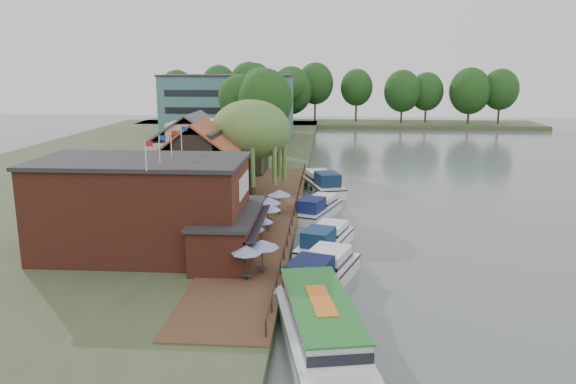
{
  "coord_description": "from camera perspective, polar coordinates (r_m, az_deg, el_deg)",
  "views": [
    {
      "loc": [
        -2.24,
        -40.71,
        14.9
      ],
      "look_at": [
        -6.0,
        12.0,
        3.0
      ],
      "focal_mm": 35.0,
      "sensor_mm": 36.0,
      "label": 1
    }
  ],
  "objects": [
    {
      "name": "willow",
      "position": [
        60.9,
        -3.77,
        4.46
      ],
      "size": [
        8.6,
        8.6,
        10.43
      ],
      "primitive_type": null,
      "color": "#476B2D",
      "rests_on": "land_bank"
    },
    {
      "name": "ground",
      "position": [
        43.41,
        6.85,
        -7.48
      ],
      "size": [
        260.0,
        260.0,
        0.0
      ],
      "primitive_type": "plane",
      "color": "#4D5955",
      "rests_on": "ground"
    },
    {
      "name": "cottage_b",
      "position": [
        67.3,
        -9.53,
        4.27
      ],
      "size": [
        9.6,
        8.6,
        8.5
      ],
      "primitive_type": null,
      "color": "beige",
      "rests_on": "land_bank"
    },
    {
      "name": "cruiser_0",
      "position": [
        38.71,
        3.3,
        -7.88
      ],
      "size": [
        6.69,
        11.25,
        2.63
      ],
      "primitive_type": null,
      "rotation": [
        0.0,
        0.0,
        -0.32
      ],
      "color": "silver",
      "rests_on": "ground"
    },
    {
      "name": "umbrella_5",
      "position": [
        50.21,
        -2.0,
        -1.87
      ],
      "size": [
        2.35,
        2.35,
        2.38
      ],
      "primitive_type": null,
      "color": "navy",
      "rests_on": "quay_deck"
    },
    {
      "name": "umbrella_2",
      "position": [
        42.29,
        -3.74,
        -4.69
      ],
      "size": [
        2.03,
        2.03,
        2.38
      ],
      "primitive_type": null,
      "color": "#1B3197",
      "rests_on": "quay_deck"
    },
    {
      "name": "umbrella_1",
      "position": [
        38.28,
        -2.63,
        -6.56
      ],
      "size": [
        2.36,
        2.36,
        2.38
      ],
      "primitive_type": null,
      "color": "navy",
      "rests_on": "quay_deck"
    },
    {
      "name": "bank_tree_0",
      "position": [
        85.07,
        -2.29,
        7.9
      ],
      "size": [
        8.11,
        8.11,
        13.61
      ],
      "primitive_type": null,
      "color": "#143811",
      "rests_on": "land_bank"
    },
    {
      "name": "cottage_a",
      "position": [
        57.0,
        -8.93,
        2.79
      ],
      "size": [
        8.6,
        7.6,
        8.5
      ],
      "primitive_type": null,
      "color": "black",
      "rests_on": "land_bank"
    },
    {
      "name": "tour_boat",
      "position": [
        29.96,
        3.58,
        -13.93
      ],
      "size": [
        6.44,
        14.16,
        2.98
      ],
      "primitive_type": null,
      "rotation": [
        0.0,
        0.0,
        0.2
      ],
      "color": "silver",
      "rests_on": "ground"
    },
    {
      "name": "cottage_c",
      "position": [
        75.27,
        -4.96,
        5.28
      ],
      "size": [
        7.6,
        7.6,
        8.5
      ],
      "primitive_type": null,
      "color": "black",
      "rests_on": "land_bank"
    },
    {
      "name": "umbrella_0",
      "position": [
        37.16,
        -4.24,
        -7.19
      ],
      "size": [
        1.99,
        1.99,
        2.38
      ],
      "primitive_type": null,
      "color": "navy",
      "rests_on": "quay_deck"
    },
    {
      "name": "pub",
      "position": [
        42.67,
        -12.05,
        -1.5
      ],
      "size": [
        20.0,
        11.0,
        7.3
      ],
      "primitive_type": null,
      "color": "maroon",
      "rests_on": "land_bank"
    },
    {
      "name": "cruiser_1",
      "position": [
        46.32,
        3.8,
        -4.6
      ],
      "size": [
        5.82,
        10.07,
        2.31
      ],
      "primitive_type": null,
      "rotation": [
        0.0,
        0.0,
        -0.3
      ],
      "color": "white",
      "rests_on": "ground"
    },
    {
      "name": "umbrella_4",
      "position": [
        47.9,
        -2.09,
        -2.58
      ],
      "size": [
        2.37,
        2.37,
        2.38
      ],
      "primitive_type": null,
      "color": "navy",
      "rests_on": "quay_deck"
    },
    {
      "name": "cruiser_3",
      "position": [
        68.0,
        3.53,
        1.16
      ],
      "size": [
        6.52,
        11.44,
        2.68
      ],
      "primitive_type": null,
      "rotation": [
        0.0,
        0.0,
        0.29
      ],
      "color": "silver",
      "rests_on": "ground"
    },
    {
      "name": "umbrella_6",
      "position": [
        53.24,
        -0.89,
        -1.01
      ],
      "size": [
        2.29,
        2.29,
        2.38
      ],
      "primitive_type": null,
      "color": "#1B2898",
      "rests_on": "quay_deck"
    },
    {
      "name": "bank_tree_5",
      "position": [
        136.22,
        0.25,
        9.54
      ],
      "size": [
        6.24,
        6.24,
        12.83
      ],
      "primitive_type": null,
      "color": "#143811",
      "rests_on": "land_bank"
    },
    {
      "name": "umbrella_3",
      "position": [
        44.25,
        -2.76,
        -3.89
      ],
      "size": [
        1.97,
        1.97,
        2.38
      ],
      "primitive_type": null,
      "color": "#1B3696",
      "rests_on": "quay_deck"
    },
    {
      "name": "bank_tree_3",
      "position": [
        118.81,
        -3.96,
        9.52
      ],
      "size": [
        8.27,
        8.27,
        14.78
      ],
      "primitive_type": null,
      "color": "#143811",
      "rests_on": "land_bank"
    },
    {
      "name": "quay_deck",
      "position": [
        52.88,
        -2.32,
        -2.5
      ],
      "size": [
        6.0,
        50.0,
        0.1
      ],
      "primitive_type": "cube",
      "color": "#47301E",
      "rests_on": "land_bank"
    },
    {
      "name": "bank_tree_1",
      "position": [
        90.99,
        -5.07,
        7.83
      ],
      "size": [
        6.29,
        6.29,
        12.53
      ],
      "primitive_type": null,
      "color": "#143811",
      "rests_on": "land_bank"
    },
    {
      "name": "bank_tree_4",
      "position": [
        127.7,
        -2.44,
        9.45
      ],
      "size": [
        6.87,
        6.87,
        13.43
      ],
      "primitive_type": null,
      "color": "#143811",
      "rests_on": "land_bank"
    },
    {
      "name": "land_bank",
      "position": [
        81.92,
        -15.81,
        2.08
      ],
      "size": [
        50.0,
        140.0,
        1.0
      ],
      "primitive_type": "cube",
      "color": "#384728",
      "rests_on": "ground"
    },
    {
      "name": "cruiser_2",
      "position": [
        56.52,
        3.02,
        -1.43
      ],
      "size": [
        5.98,
        9.89,
        2.26
      ],
      "primitive_type": null,
      "rotation": [
        0.0,
        0.0,
        -0.34
      ],
      "color": "silver",
      "rests_on": "ground"
    },
    {
      "name": "swan",
      "position": [
        33.9,
        -0.13,
        -12.98
      ],
      "size": [
        0.44,
        0.44,
        0.44
      ],
      "primitive_type": "sphere",
      "color": "white",
      "rests_on": "ground"
    },
    {
      "name": "bank_tree_2",
      "position": [
        99.83,
        -2.75,
        8.64
      ],
      "size": [
        7.21,
        7.21,
        13.76
      ],
      "primitive_type": null,
      "color": "#143811",
      "rests_on": "land_bank"
    },
    {
      "name": "quay_rail",
      "position": [
        53.03,
        0.64,
        -1.95
      ],
      "size": [
        0.2,
        49.0,
        1.0
      ],
      "primitive_type": null,
      "color": "black",
      "rests_on": "land_bank"
    },
    {
      "name": "hotel_block",
      "position": [
        112.73,
        -6.09,
        8.68
      ],
      "size": [
        25.4,
        12.4,
        12.3
      ],
      "primitive_type": null,
      "color": "#38666B",
      "rests_on": "land_bank"
    }
  ]
}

